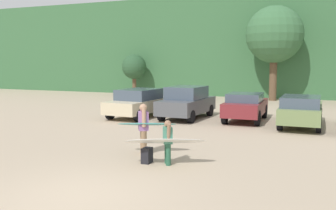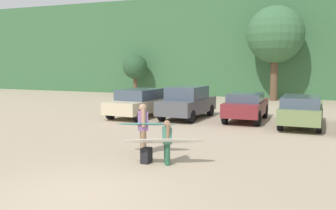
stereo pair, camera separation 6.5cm
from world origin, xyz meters
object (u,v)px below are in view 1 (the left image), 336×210
at_px(person_adult, 143,126).
at_px(surfboard_teal, 147,124).
at_px(parked_car_maroon, 246,106).
at_px(surfboard_white, 165,141).
at_px(person_child, 168,140).
at_px(parked_car_champagne, 138,102).
at_px(backpack_dropped, 147,155).
at_px(parked_car_dark_gray, 187,102).
at_px(parked_car_olive_green, 301,110).

relative_size(person_adult, surfboard_teal, 0.84).
distance_m(parked_car_maroon, surfboard_white, 9.06).
bearing_deg(person_child, parked_car_champagne, -89.81).
relative_size(surfboard_white, backpack_dropped, 5.28).
bearing_deg(surfboard_teal, person_child, 120.70).
xyz_separation_m(surfboard_teal, surfboard_white, (1.05, -0.97, -0.27)).
relative_size(parked_car_dark_gray, parked_car_maroon, 1.06).
height_order(parked_car_dark_gray, parked_car_olive_green, parked_car_dark_gray).
distance_m(person_adult, backpack_dropped, 1.31).
bearing_deg(parked_car_olive_green, parked_car_dark_gray, 85.98).
xyz_separation_m(parked_car_champagne, parked_car_olive_green, (8.22, 0.16, -0.02)).
distance_m(parked_car_olive_green, surfboard_teal, 8.54).
height_order(parked_car_maroon, surfboard_teal, parked_car_maroon).
distance_m(parked_car_dark_gray, person_child, 9.01).
relative_size(person_child, backpack_dropped, 2.85).
xyz_separation_m(parked_car_champagne, person_child, (5.04, -8.10, -0.06)).
height_order(person_child, backpack_dropped, person_child).
height_order(parked_car_maroon, backpack_dropped, parked_car_maroon).
relative_size(parked_car_champagne, parked_car_maroon, 1.03).
bearing_deg(surfboard_white, person_adult, -63.06).
relative_size(parked_car_olive_green, person_adult, 2.97).
relative_size(parked_car_champagne, person_child, 3.19).
xyz_separation_m(parked_car_champagne, parked_car_maroon, (5.57, 0.82, -0.03)).
xyz_separation_m(parked_car_champagne, person_adult, (3.85, -7.24, 0.12)).
distance_m(parked_car_dark_gray, person_adult, 7.91).
xyz_separation_m(parked_car_dark_gray, person_adult, (1.29, -7.80, 0.06)).
bearing_deg(parked_car_dark_gray, parked_car_maroon, -81.85).
height_order(parked_car_champagne, parked_car_maroon, parked_car_champagne).
bearing_deg(parked_car_maroon, parked_car_champagne, 97.22).
height_order(parked_car_maroon, surfboard_white, parked_car_maroon).
bearing_deg(parked_car_champagne, backpack_dropped, -146.93).
relative_size(parked_car_olive_green, backpack_dropped, 10.66).
bearing_deg(parked_car_maroon, surfboard_teal, 167.61).
xyz_separation_m(parked_car_olive_green, person_adult, (-4.37, -7.40, 0.15)).
bearing_deg(surfboard_teal, parked_car_champagne, -81.95).
relative_size(parked_car_dark_gray, person_child, 3.29).
bearing_deg(surfboard_teal, person_adult, -24.39).
distance_m(surfboard_white, backpack_dropped, 0.76).
distance_m(parked_car_olive_green, person_adult, 8.60).
bearing_deg(parked_car_champagne, person_adult, -147.30).
bearing_deg(parked_car_olive_green, person_child, 158.97).
bearing_deg(parked_car_dark_gray, parked_car_olive_green, -90.82).
distance_m(parked_car_olive_green, person_child, 8.86).
relative_size(parked_car_dark_gray, parked_car_olive_green, 0.88).
height_order(parked_car_olive_green, person_child, parked_car_olive_green).
height_order(parked_car_champagne, parked_car_olive_green, parked_car_champagne).
bearing_deg(parked_car_maroon, backpack_dropped, 171.60).
height_order(person_adult, person_child, person_adult).
height_order(parked_car_olive_green, surfboard_white, parked_car_olive_green).
xyz_separation_m(parked_car_dark_gray, surfboard_teal, (1.41, -7.81, 0.12)).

